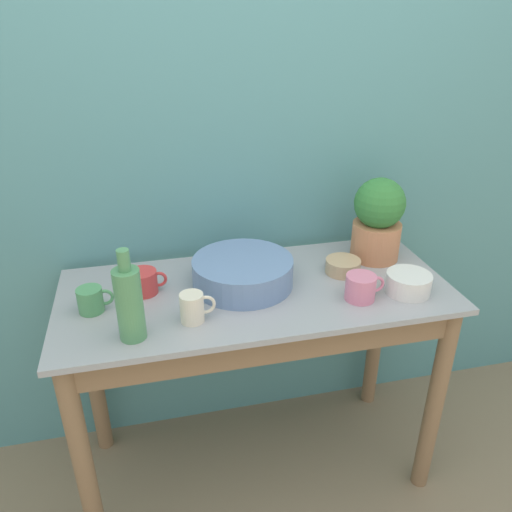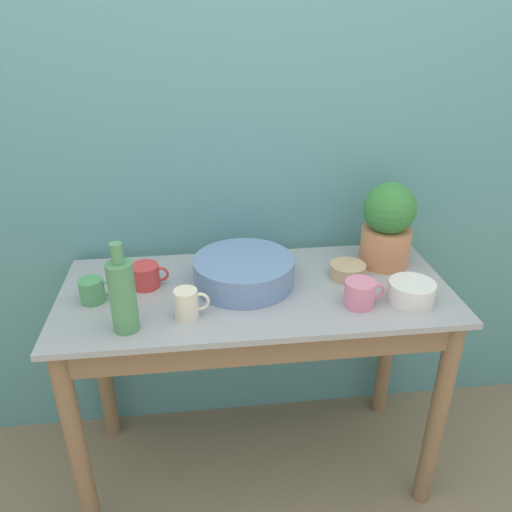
{
  "view_description": "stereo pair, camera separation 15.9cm",
  "coord_description": "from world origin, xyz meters",
  "px_view_note": "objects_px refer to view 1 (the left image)",
  "views": [
    {
      "loc": [
        -0.33,
        -1.1,
        1.64
      ],
      "look_at": [
        0.0,
        0.28,
        0.92
      ],
      "focal_mm": 35.0,
      "sensor_mm": 36.0,
      "label": 1
    },
    {
      "loc": [
        -0.17,
        -1.13,
        1.64
      ],
      "look_at": [
        0.0,
        0.28,
        0.92
      ],
      "focal_mm": 35.0,
      "sensor_mm": 36.0,
      "label": 2
    }
  ],
  "objects_px": {
    "mug_pink": "(361,287)",
    "bowl_small_enamel_white": "(408,283)",
    "potted_plant": "(378,219)",
    "bowl_wash_large": "(243,272)",
    "mug_cream": "(193,307)",
    "bottle_tall": "(129,303)",
    "mug_green": "(91,300)",
    "mug_red": "(143,282)",
    "bowl_small_tan": "(343,266)"
  },
  "relations": [
    {
      "from": "potted_plant",
      "to": "bowl_wash_large",
      "type": "height_order",
      "value": "potted_plant"
    },
    {
      "from": "bowl_wash_large",
      "to": "bowl_small_tan",
      "type": "relative_size",
      "value": 2.75
    },
    {
      "from": "bottle_tall",
      "to": "mug_red",
      "type": "distance_m",
      "value": 0.26
    },
    {
      "from": "potted_plant",
      "to": "mug_cream",
      "type": "xyz_separation_m",
      "value": [
        -0.7,
        -0.26,
        -0.11
      ]
    },
    {
      "from": "potted_plant",
      "to": "bowl_small_enamel_white",
      "type": "distance_m",
      "value": 0.28
    },
    {
      "from": "mug_cream",
      "to": "bowl_small_enamel_white",
      "type": "distance_m",
      "value": 0.7
    },
    {
      "from": "bottle_tall",
      "to": "mug_cream",
      "type": "bearing_deg",
      "value": 14.0
    },
    {
      "from": "bottle_tall",
      "to": "mug_pink",
      "type": "height_order",
      "value": "bottle_tall"
    },
    {
      "from": "bowl_wash_large",
      "to": "bottle_tall",
      "type": "height_order",
      "value": "bottle_tall"
    },
    {
      "from": "mug_cream",
      "to": "mug_red",
      "type": "relative_size",
      "value": 0.85
    },
    {
      "from": "bottle_tall",
      "to": "mug_green",
      "type": "bearing_deg",
      "value": 125.73
    },
    {
      "from": "mug_green",
      "to": "bowl_small_tan",
      "type": "height_order",
      "value": "mug_green"
    },
    {
      "from": "potted_plant",
      "to": "mug_pink",
      "type": "xyz_separation_m",
      "value": [
        -0.17,
        -0.26,
        -0.11
      ]
    },
    {
      "from": "bottle_tall",
      "to": "mug_red",
      "type": "xyz_separation_m",
      "value": [
        0.04,
        0.24,
        -0.07
      ]
    },
    {
      "from": "bowl_wash_large",
      "to": "mug_green",
      "type": "xyz_separation_m",
      "value": [
        -0.48,
        -0.05,
        -0.01
      ]
    },
    {
      "from": "mug_green",
      "to": "mug_cream",
      "type": "distance_m",
      "value": 0.32
    },
    {
      "from": "mug_pink",
      "to": "potted_plant",
      "type": "bearing_deg",
      "value": 57.06
    },
    {
      "from": "mug_cream",
      "to": "bowl_small_tan",
      "type": "relative_size",
      "value": 0.88
    },
    {
      "from": "mug_pink",
      "to": "bowl_small_tan",
      "type": "bearing_deg",
      "value": 86.0
    },
    {
      "from": "bowl_small_tan",
      "to": "bowl_small_enamel_white",
      "type": "relative_size",
      "value": 0.84
    },
    {
      "from": "mug_pink",
      "to": "bowl_small_tan",
      "type": "distance_m",
      "value": 0.18
    },
    {
      "from": "mug_pink",
      "to": "mug_cream",
      "type": "distance_m",
      "value": 0.53
    },
    {
      "from": "mug_cream",
      "to": "bowl_small_tan",
      "type": "bearing_deg",
      "value": 18.4
    },
    {
      "from": "bowl_small_enamel_white",
      "to": "mug_cream",
      "type": "bearing_deg",
      "value": -179.51
    },
    {
      "from": "mug_green",
      "to": "mug_red",
      "type": "bearing_deg",
      "value": 25.97
    },
    {
      "from": "potted_plant",
      "to": "mug_red",
      "type": "xyz_separation_m",
      "value": [
        -0.84,
        -0.06,
        -0.11
      ]
    },
    {
      "from": "bottle_tall",
      "to": "mug_cream",
      "type": "height_order",
      "value": "bottle_tall"
    },
    {
      "from": "bowl_small_enamel_white",
      "to": "mug_pink",
      "type": "bearing_deg",
      "value": -179.01
    },
    {
      "from": "bowl_wash_large",
      "to": "bottle_tall",
      "type": "bearing_deg",
      "value": -148.53
    },
    {
      "from": "mug_green",
      "to": "mug_pink",
      "type": "relative_size",
      "value": 0.84
    },
    {
      "from": "mug_cream",
      "to": "mug_red",
      "type": "height_order",
      "value": "mug_cream"
    },
    {
      "from": "potted_plant",
      "to": "bowl_small_enamel_white",
      "type": "height_order",
      "value": "potted_plant"
    },
    {
      "from": "potted_plant",
      "to": "bowl_small_tan",
      "type": "relative_size",
      "value": 2.5
    },
    {
      "from": "potted_plant",
      "to": "mug_red",
      "type": "distance_m",
      "value": 0.85
    },
    {
      "from": "mug_green",
      "to": "bottle_tall",
      "type": "bearing_deg",
      "value": -54.27
    },
    {
      "from": "mug_pink",
      "to": "bowl_small_enamel_white",
      "type": "distance_m",
      "value": 0.17
    },
    {
      "from": "potted_plant",
      "to": "bowl_wash_large",
      "type": "xyz_separation_m",
      "value": [
        -0.51,
        -0.09,
        -0.11
      ]
    },
    {
      "from": "mug_red",
      "to": "potted_plant",
      "type": "bearing_deg",
      "value": 4.43
    },
    {
      "from": "bowl_wash_large",
      "to": "mug_red",
      "type": "height_order",
      "value": "bowl_wash_large"
    },
    {
      "from": "mug_red",
      "to": "bowl_small_tan",
      "type": "bearing_deg",
      "value": -1.57
    },
    {
      "from": "mug_cream",
      "to": "mug_red",
      "type": "distance_m",
      "value": 0.24
    },
    {
      "from": "bowl_wash_large",
      "to": "mug_red",
      "type": "bearing_deg",
      "value": 176.08
    },
    {
      "from": "bowl_wash_large",
      "to": "bowl_small_enamel_white",
      "type": "bearing_deg",
      "value": -18.53
    },
    {
      "from": "mug_green",
      "to": "bowl_small_tan",
      "type": "bearing_deg",
      "value": 3.96
    },
    {
      "from": "potted_plant",
      "to": "mug_green",
      "type": "relative_size",
      "value": 2.8
    },
    {
      "from": "potted_plant",
      "to": "bottle_tall",
      "type": "relative_size",
      "value": 1.11
    },
    {
      "from": "mug_green",
      "to": "mug_pink",
      "type": "height_order",
      "value": "mug_pink"
    },
    {
      "from": "mug_cream",
      "to": "potted_plant",
      "type": "bearing_deg",
      "value": 20.68
    },
    {
      "from": "potted_plant",
      "to": "mug_red",
      "type": "relative_size",
      "value": 2.41
    },
    {
      "from": "mug_green",
      "to": "mug_pink",
      "type": "distance_m",
      "value": 0.83
    }
  ]
}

